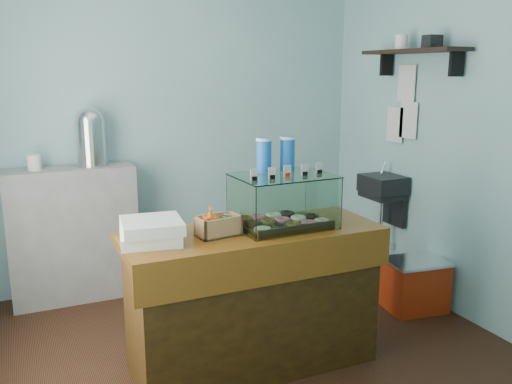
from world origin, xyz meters
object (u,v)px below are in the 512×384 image
display_case (281,198)px  red_cooler (415,285)px  counter (254,298)px  coffee_urn (91,135)px

display_case → red_cooler: display_case is taller
counter → display_case: bearing=13.1°
counter → red_cooler: counter is taller
coffee_urn → red_cooler: coffee_urn is taller
counter → coffee_urn: size_ratio=3.39×
display_case → coffee_urn: coffee_urn is taller
counter → red_cooler: bearing=9.0°
display_case → counter: bearing=-168.5°
counter → coffee_urn: coffee_urn is taller
red_cooler → display_case: bearing=-164.0°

